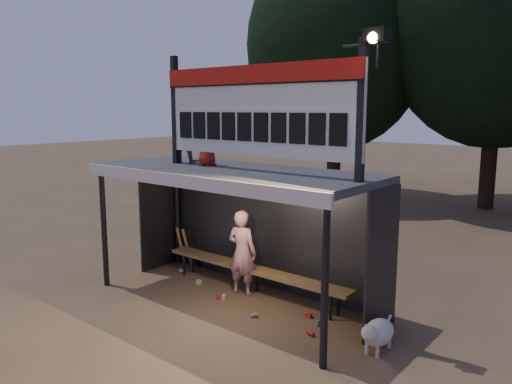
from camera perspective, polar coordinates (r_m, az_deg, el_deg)
ground at (r=8.85m, az=-2.71°, el=-12.42°), size 80.00×80.00×0.00m
player at (r=8.95m, az=-1.59°, el=-6.92°), size 0.61×0.44×1.54m
child_a at (r=9.28m, az=-8.17°, el=6.85°), size 0.65×0.57×1.13m
child_b at (r=8.72m, az=-5.61°, el=6.16°), size 0.55×0.46×0.96m
dugout_shelter at (r=8.51m, az=-1.71°, el=-0.35°), size 5.10×2.08×2.32m
scoreboard_assembly at (r=7.83m, az=0.11°, el=9.66°), size 4.10×0.27×1.99m
bench at (r=9.09m, az=-0.37°, el=-8.90°), size 4.00×0.35×0.48m
tree_left at (r=18.80m, az=9.21°, el=16.18°), size 6.46×6.46×9.27m
tree_mid at (r=18.35m, az=26.11°, el=17.58°), size 7.22×7.22×10.36m
dog at (r=7.27m, az=13.70°, el=-15.36°), size 0.36×0.81×0.49m
bats at (r=10.61m, az=-7.85°, el=-6.28°), size 0.48×0.33×0.84m
litter at (r=8.73m, az=-1.09°, el=-12.46°), size 3.75×0.88×0.08m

